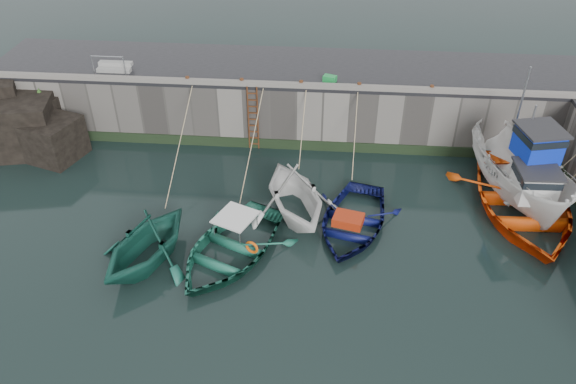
# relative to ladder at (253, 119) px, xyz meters

# --- Properties ---
(ground) EXTENTS (120.00, 120.00, 0.00)m
(ground) POSITION_rel_ladder_xyz_m (2.00, -9.91, -1.59)
(ground) COLOR black
(ground) RESTS_ON ground
(quay_back) EXTENTS (30.00, 5.00, 3.00)m
(quay_back) POSITION_rel_ladder_xyz_m (2.00, 2.59, -0.09)
(quay_back) COLOR slate
(quay_back) RESTS_ON ground
(road_back) EXTENTS (30.00, 5.00, 0.16)m
(road_back) POSITION_rel_ladder_xyz_m (2.00, 2.59, 1.49)
(road_back) COLOR black
(road_back) RESTS_ON quay_back
(kerb_back) EXTENTS (30.00, 0.30, 0.20)m
(kerb_back) POSITION_rel_ladder_xyz_m (2.00, 0.24, 1.67)
(kerb_back) COLOR slate
(kerb_back) RESTS_ON road_back
(algae_back) EXTENTS (30.00, 0.08, 0.50)m
(algae_back) POSITION_rel_ladder_xyz_m (2.00, 0.05, -1.34)
(algae_back) COLOR black
(algae_back) RESTS_ON ground
(rock_outcrop) EXTENTS (5.85, 4.24, 3.41)m
(rock_outcrop) POSITION_rel_ladder_xyz_m (-10.92, -0.80, -0.33)
(rock_outcrop) COLOR black
(rock_outcrop) RESTS_ON ground
(ladder) EXTENTS (0.51, 0.08, 3.20)m
(ladder) POSITION_rel_ladder_xyz_m (0.00, 0.00, 0.00)
(ladder) COLOR #3F1E0F
(ladder) RESTS_ON ground
(boat_near_white) EXTENTS (5.18, 5.53, 2.34)m
(boat_near_white) POSITION_rel_ladder_xyz_m (-2.80, -8.20, -1.59)
(boat_near_white) COLOR #185445
(boat_near_white) RESTS_ON ground
(boat_near_white_rope) EXTENTS (0.04, 6.34, 3.10)m
(boat_near_white_rope) POSITION_rel_ladder_xyz_m (-2.80, -2.81, -1.59)
(boat_near_white_rope) COLOR tan
(boat_near_white_rope) RESTS_ON ground
(boat_near_blue) EXTENTS (5.84, 6.66, 1.15)m
(boat_near_blue) POSITION_rel_ladder_xyz_m (0.11, -7.63, -1.59)
(boat_near_blue) COLOR #1B614C
(boat_near_blue) RESTS_ON ground
(boat_near_blue_rope) EXTENTS (0.04, 5.82, 3.10)m
(boat_near_blue_rope) POSITION_rel_ladder_xyz_m (0.11, -2.52, -1.59)
(boat_near_blue_rope) COLOR tan
(boat_near_blue_rope) RESTS_ON ground
(boat_near_blacktrim) EXTENTS (5.55, 5.90, 2.48)m
(boat_near_blacktrim) POSITION_rel_ladder_xyz_m (2.31, -4.93, -1.59)
(boat_near_blacktrim) COLOR silver
(boat_near_blacktrim) RESTS_ON ground
(boat_near_blacktrim_rope) EXTENTS (0.04, 3.61, 3.10)m
(boat_near_blacktrim_rope) POSITION_rel_ladder_xyz_m (2.31, -1.17, -1.59)
(boat_near_blacktrim_rope) COLOR tan
(boat_near_blacktrim_rope) RESTS_ON ground
(boat_near_navy) EXTENTS (4.74, 5.80, 1.05)m
(boat_near_navy) POSITION_rel_ladder_xyz_m (4.64, -5.58, -1.59)
(boat_near_navy) COLOR #0B1047
(boat_near_navy) RESTS_ON ground
(boat_near_navy_rope) EXTENTS (0.04, 4.10, 3.10)m
(boat_near_navy_rope) POSITION_rel_ladder_xyz_m (4.64, -1.50, -1.59)
(boat_near_navy_rope) COLOR tan
(boat_near_navy_rope) RESTS_ON ground
(boat_far_white) EXTENTS (4.08, 7.33, 5.67)m
(boat_far_white) POSITION_rel_ladder_xyz_m (11.51, -2.99, -0.47)
(boat_far_white) COLOR white
(boat_far_white) RESTS_ON ground
(boat_far_orange) EXTENTS (5.53, 7.59, 4.54)m
(boat_far_orange) POSITION_rel_ladder_xyz_m (11.50, -4.01, -1.09)
(boat_far_orange) COLOR #FF530D
(boat_far_orange) RESTS_ON ground
(fish_crate) EXTENTS (0.67, 0.52, 0.29)m
(fish_crate) POSITION_rel_ladder_xyz_m (3.47, 0.95, 1.71)
(fish_crate) COLOR #1A933D
(fish_crate) RESTS_ON road_back
(railing) EXTENTS (1.60, 1.05, 1.00)m
(railing) POSITION_rel_ladder_xyz_m (-6.75, 1.33, 1.77)
(railing) COLOR #A5A8AD
(railing) RESTS_ON road_back
(bollard_a) EXTENTS (0.18, 0.18, 0.28)m
(bollard_a) POSITION_rel_ladder_xyz_m (-3.00, 0.34, 1.71)
(bollard_a) COLOR #3F1E0F
(bollard_a) RESTS_ON road_back
(bollard_b) EXTENTS (0.18, 0.18, 0.28)m
(bollard_b) POSITION_rel_ladder_xyz_m (-0.50, 0.34, 1.71)
(bollard_b) COLOR #3F1E0F
(bollard_b) RESTS_ON road_back
(bollard_c) EXTENTS (0.18, 0.18, 0.28)m
(bollard_c) POSITION_rel_ladder_xyz_m (2.20, 0.34, 1.71)
(bollard_c) COLOR #3F1E0F
(bollard_c) RESTS_ON road_back
(bollard_d) EXTENTS (0.18, 0.18, 0.28)m
(bollard_d) POSITION_rel_ladder_xyz_m (4.80, 0.34, 1.71)
(bollard_d) COLOR #3F1E0F
(bollard_d) RESTS_ON road_back
(bollard_e) EXTENTS (0.18, 0.18, 0.28)m
(bollard_e) POSITION_rel_ladder_xyz_m (8.00, 0.34, 1.71)
(bollard_e) COLOR #3F1E0F
(bollard_e) RESTS_ON road_back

